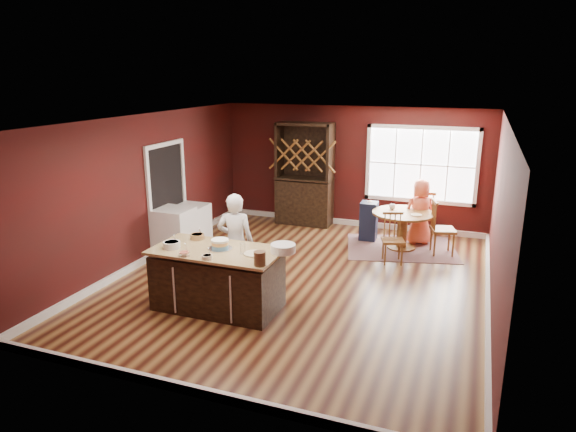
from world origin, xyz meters
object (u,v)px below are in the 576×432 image
(seated_woman, at_px, (420,212))
(chair_north, at_px, (425,214))
(washer, at_px, (175,233))
(layer_cake, at_px, (220,244))
(kitchen_island, at_px, (218,280))
(dining_table, at_px, (403,223))
(chair_east, at_px, (443,227))
(hutch, at_px, (305,174))
(baker, at_px, (235,242))
(chair_south, at_px, (393,238))
(high_chair, at_px, (369,220))
(toddler, at_px, (369,202))
(dryer, at_px, (193,225))

(seated_woman, bearing_deg, chair_north, -123.01)
(washer, bearing_deg, layer_cake, -41.89)
(layer_cake, distance_m, seated_woman, 4.73)
(kitchen_island, relative_size, washer, 2.02)
(dining_table, relative_size, washer, 1.29)
(chair_east, distance_m, washer, 5.13)
(dining_table, relative_size, hutch, 0.52)
(baker, bearing_deg, chair_south, -150.63)
(seated_woman, height_order, high_chair, seated_woman)
(chair_south, height_order, high_chair, chair_south)
(layer_cake, height_order, washer, layer_cake)
(chair_east, bearing_deg, chair_north, 10.65)
(chair_south, relative_size, chair_north, 0.88)
(toddler, bearing_deg, layer_cake, -109.13)
(layer_cake, bearing_deg, seated_woman, 59.29)
(seated_woman, bearing_deg, toddler, -19.12)
(baker, bearing_deg, seated_woman, -140.87)
(layer_cake, distance_m, chair_east, 4.62)
(hutch, height_order, washer, hutch)
(chair_south, xyz_separation_m, dryer, (-3.95, -0.45, -0.04))
(high_chair, bearing_deg, chair_south, -61.36)
(chair_east, height_order, toddler, chair_east)
(washer, bearing_deg, hutch, 61.46)
(seated_woman, xyz_separation_m, washer, (-4.27, -2.39, -0.20))
(layer_cake, relative_size, chair_south, 0.38)
(hutch, bearing_deg, kitchen_island, -87.27)
(dining_table, relative_size, baker, 0.76)
(baker, distance_m, chair_north, 4.55)
(baker, bearing_deg, kitchen_island, 79.07)
(layer_cake, xyz_separation_m, seated_woman, (2.41, 4.05, -0.32))
(chair_south, height_order, seated_woman, seated_woman)
(dining_table, bearing_deg, kitchen_island, -120.57)
(chair_east, bearing_deg, dining_table, 68.79)
(hutch, relative_size, dryer, 2.72)
(baker, xyz_separation_m, toddler, (1.46, 3.31, 0.01))
(baker, bearing_deg, hutch, -101.98)
(kitchen_island, bearing_deg, baker, 93.62)
(chair_north, distance_m, dryer, 4.82)
(toddler, bearing_deg, hutch, 158.99)
(chair_east, relative_size, seated_woman, 0.81)
(layer_cake, bearing_deg, dining_table, 59.58)
(dining_table, xyz_separation_m, chair_north, (0.34, 0.79, 0.00))
(kitchen_island, xyz_separation_m, seated_woman, (2.45, 4.10, 0.23))
(chair_south, distance_m, washer, 4.09)
(chair_south, bearing_deg, dining_table, 69.45)
(chair_north, bearing_deg, dryer, 25.18)
(chair_north, xyz_separation_m, toddler, (-1.09, -0.44, 0.27))
(seated_woman, height_order, hutch, hutch)
(chair_north, height_order, high_chair, chair_north)
(chair_south, bearing_deg, hutch, 123.96)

